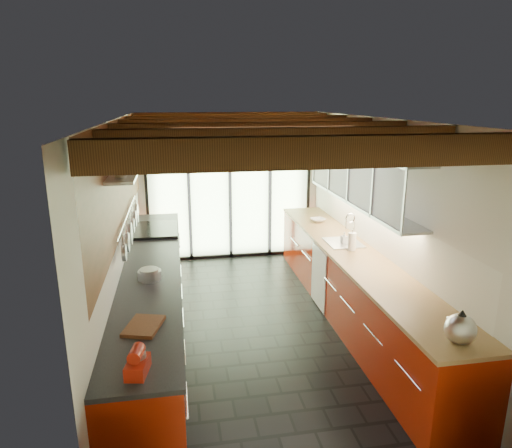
{
  "coord_description": "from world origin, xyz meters",
  "views": [
    {
      "loc": [
        -0.94,
        -5.23,
        2.83
      ],
      "look_at": [
        0.06,
        0.4,
        1.25
      ],
      "focal_mm": 32.0,
      "sensor_mm": 36.0,
      "label": 1
    }
  ],
  "objects_px": {
    "paper_towel": "(352,242)",
    "soap_bottle": "(344,238)",
    "stand_mixer": "(137,362)",
    "bowl": "(318,220)",
    "kettle": "(461,327)"
  },
  "relations": [
    {
      "from": "paper_towel",
      "to": "kettle",
      "type": "bearing_deg",
      "value": -90.0
    },
    {
      "from": "paper_towel",
      "to": "soap_bottle",
      "type": "height_order",
      "value": "paper_towel"
    },
    {
      "from": "kettle",
      "to": "bowl",
      "type": "relative_size",
      "value": 1.38
    },
    {
      "from": "kettle",
      "to": "paper_towel",
      "type": "bearing_deg",
      "value": 90.0
    },
    {
      "from": "stand_mixer",
      "to": "soap_bottle",
      "type": "relative_size",
      "value": 1.6
    },
    {
      "from": "paper_towel",
      "to": "stand_mixer",
      "type": "bearing_deg",
      "value": -137.42
    },
    {
      "from": "bowl",
      "to": "stand_mixer",
      "type": "bearing_deg",
      "value": -123.93
    },
    {
      "from": "stand_mixer",
      "to": "soap_bottle",
      "type": "xyz_separation_m",
      "value": [
        2.54,
        2.61,
        -0.0
      ]
    },
    {
      "from": "kettle",
      "to": "bowl",
      "type": "distance_m",
      "value": 3.78
    },
    {
      "from": "stand_mixer",
      "to": "bowl",
      "type": "xyz_separation_m",
      "value": [
        2.54,
        3.78,
        -0.06
      ]
    },
    {
      "from": "soap_bottle",
      "to": "bowl",
      "type": "relative_size",
      "value": 0.73
    },
    {
      "from": "stand_mixer",
      "to": "kettle",
      "type": "height_order",
      "value": "kettle"
    },
    {
      "from": "stand_mixer",
      "to": "paper_towel",
      "type": "height_order",
      "value": "paper_towel"
    },
    {
      "from": "paper_towel",
      "to": "bowl",
      "type": "relative_size",
      "value": 1.23
    },
    {
      "from": "kettle",
      "to": "paper_towel",
      "type": "distance_m",
      "value": 2.34
    }
  ]
}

